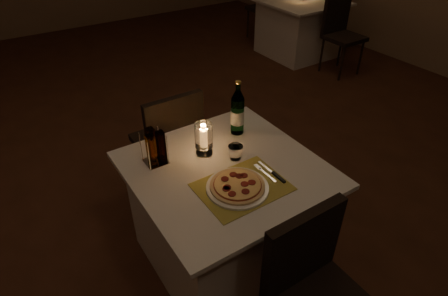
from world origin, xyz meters
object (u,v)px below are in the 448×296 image
water_bottle (238,113)px  main_table (226,215)px  pizza (237,185)px  chair_near (314,284)px  tumbler (236,152)px  hurricane_candle (204,137)px  chair_far (170,137)px  neighbor_table_right (299,28)px  plate (237,188)px

water_bottle → main_table: bearing=-134.4°
pizza → chair_near: bearing=-84.7°
tumbler → hurricane_candle: (-0.12, 0.14, 0.07)m
main_table → chair_far: chair_far is taller
hurricane_candle → neighbor_table_right: (2.88, 2.28, -0.48)m
plate → neighbor_table_right: plate is taller
chair_far → tumbler: chair_far is taller
plate → pizza: bearing=103.3°
chair_far → plate: 0.92m
hurricane_candle → water_bottle: bearing=15.6°
tumbler → pizza: bearing=-122.6°
tumbler → main_table: bearing=-154.9°
water_bottle → hurricane_candle: water_bottle is taller
chair_near → pizza: bearing=95.3°
plate → neighbor_table_right: (2.90, 2.64, -0.38)m
chair_near → water_bottle: water_bottle is taller
water_bottle → neighbor_table_right: (2.60, 2.20, -0.51)m
chair_near → chair_far: 1.43m
pizza → plate: bearing=-76.7°
main_table → hurricane_candle: 0.51m
chair_far → hurricane_candle: 0.61m
chair_far → neighbor_table_right: chair_far is taller
chair_far → water_bottle: 0.62m
plate → water_bottle: bearing=55.2°
pizza → water_bottle: bearing=55.2°
hurricane_candle → plate: bearing=-93.3°
chair_far → tumbler: 0.72m
main_table → hurricane_candle: bearing=99.1°
neighbor_table_right → hurricane_candle: bearing=-141.7°
plate → neighbor_table_right: bearing=42.3°
chair_near → plate: (-0.05, 0.53, 0.20)m
plate → hurricane_candle: bearing=86.7°
plate → water_bottle: water_bottle is taller
plate → hurricane_candle: size_ratio=1.64×
neighbor_table_right → plate: bearing=-137.7°
pizza → hurricane_candle: (0.02, 0.36, 0.09)m
neighbor_table_right → tumbler: bearing=-138.8°
plate → chair_near: bearing=-84.7°
chair_far → hurricane_candle: hurricane_candle is taller
main_table → water_bottle: bearing=45.6°
chair_near → chair_far: same height
chair_near → pizza: size_ratio=3.21×
water_bottle → plate: bearing=-124.8°
chair_near → neighbor_table_right: chair_near is taller
chair_far → hurricane_candle: (-0.03, -0.53, 0.30)m
main_table → neighbor_table_right: size_ratio=1.00×
chair_far → hurricane_candle: bearing=-93.2°
chair_far → neighbor_table_right: size_ratio=0.90×
chair_far → water_bottle: size_ratio=2.60×
chair_near → hurricane_candle: hurricane_candle is taller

